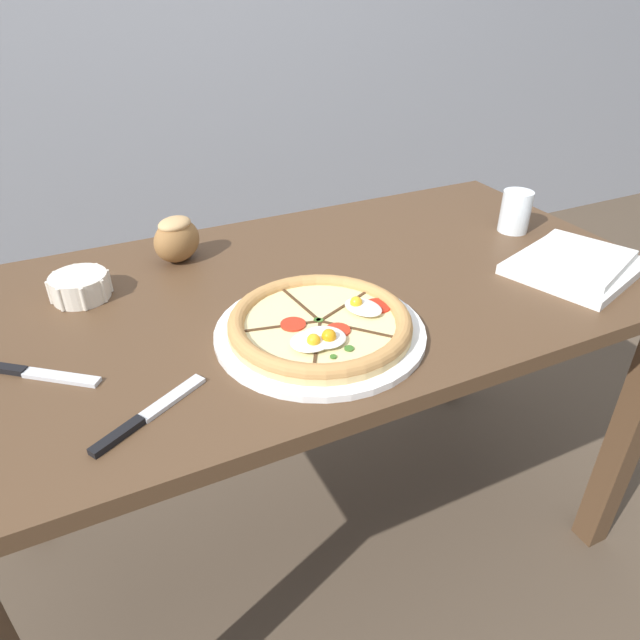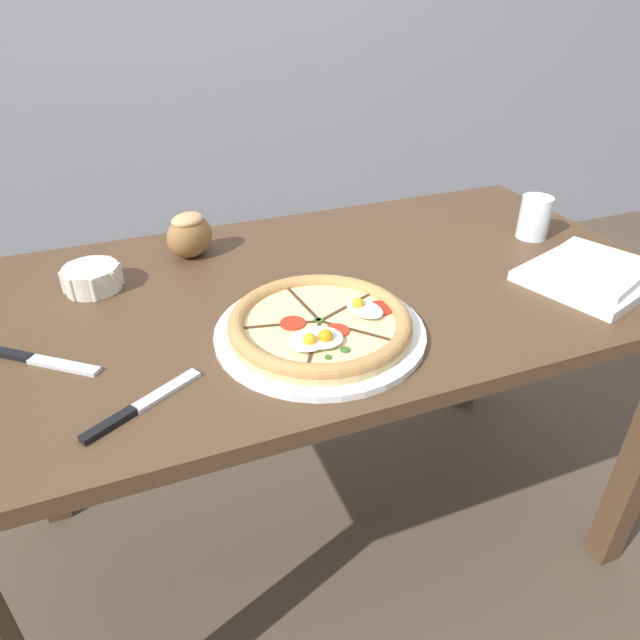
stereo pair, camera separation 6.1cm
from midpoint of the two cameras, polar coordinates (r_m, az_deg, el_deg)
The scene contains 9 objects.
ground_plane at distance 1.60m, azimuth 1.30°, elevation -20.41°, with size 12.00×12.00×0.00m, color brown.
dining_table at distance 1.17m, azimuth 1.68°, elevation -1.20°, with size 1.38×0.74×0.74m.
pizza at distance 0.95m, azimuth 1.88°, elevation -0.59°, with size 0.36×0.36×0.05m.
ramekin_bowl at distance 1.16m, azimuth -20.46°, elevation 3.99°, with size 0.11×0.11×0.05m.
napkin_folded at distance 1.26m, azimuth 26.80°, elevation 4.19°, with size 0.30×0.28×0.04m.
bread_piece_near at distance 1.24m, azimuth -11.52°, elevation 8.39°, with size 0.13×0.12×0.09m.
knife_main at distance 0.99m, azimuth -24.78°, elevation -3.69°, with size 0.18×0.14×0.01m.
knife_spare at distance 0.84m, azimuth -15.39°, elevation -8.26°, with size 0.18×0.11×0.01m.
water_glass at distance 1.40m, azimuth 21.82°, elevation 9.28°, with size 0.07×0.07×0.10m.
Camera 2 is at (-0.36, -0.91, 1.27)m, focal length 32.00 mm.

